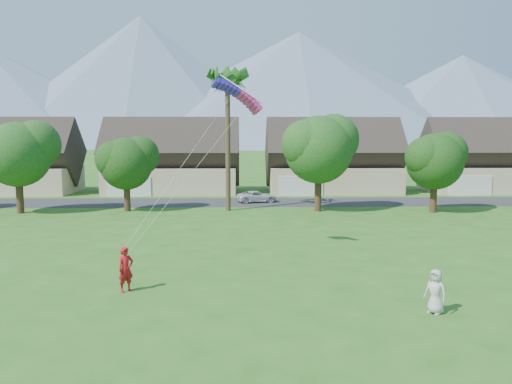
{
  "coord_description": "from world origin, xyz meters",
  "views": [
    {
      "loc": [
        -0.69,
        -15.83,
        6.78
      ],
      "look_at": [
        0.0,
        10.0,
        3.8
      ],
      "focal_mm": 35.0,
      "sensor_mm": 36.0,
      "label": 1
    }
  ],
  "objects_px": {
    "kite_flyer": "(126,269)",
    "parked_car": "(257,197)",
    "watcher": "(435,291)",
    "parafoil_kite": "(239,93)"
  },
  "relations": [
    {
      "from": "kite_flyer",
      "to": "parked_car",
      "type": "bearing_deg",
      "value": 33.6
    },
    {
      "from": "kite_flyer",
      "to": "parked_car",
      "type": "xyz_separation_m",
      "value": [
        6.49,
        28.68,
        -0.42
      ]
    },
    {
      "from": "kite_flyer",
      "to": "parked_car",
      "type": "height_order",
      "value": "kite_flyer"
    },
    {
      "from": "kite_flyer",
      "to": "parafoil_kite",
      "type": "height_order",
      "value": "parafoil_kite"
    },
    {
      "from": "watcher",
      "to": "parked_car",
      "type": "height_order",
      "value": "watcher"
    },
    {
      "from": "watcher",
      "to": "parked_car",
      "type": "bearing_deg",
      "value": 148.52
    },
    {
      "from": "watcher",
      "to": "parked_car",
      "type": "distance_m",
      "value": 32.2
    },
    {
      "from": "parked_car",
      "to": "parafoil_kite",
      "type": "distance_m",
      "value": 23.99
    },
    {
      "from": "watcher",
      "to": "parafoil_kite",
      "type": "xyz_separation_m",
      "value": [
        -7.51,
        9.26,
        8.16
      ]
    },
    {
      "from": "kite_flyer",
      "to": "watcher",
      "type": "distance_m",
      "value": 12.73
    }
  ]
}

